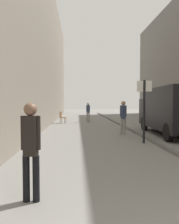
{
  "coord_description": "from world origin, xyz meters",
  "views": [
    {
      "loc": [
        -1.59,
        -1.04,
        1.68
      ],
      "look_at": [
        -0.73,
        13.81,
        1.02
      ],
      "focal_mm": 34.3,
      "sensor_mm": 36.0,
      "label": 1
    }
  ],
  "objects_px": {
    "street_sign_post": "(144,106)",
    "cafe_chair_near_window": "(62,117)",
    "pedestrian_main_foreground": "(88,111)",
    "delivery_van": "(172,110)",
    "pedestrian_far_crossing": "(123,115)",
    "pedestrian_mid_block": "(31,145)"
  },
  "relations": [
    {
      "from": "pedestrian_main_foreground",
      "to": "street_sign_post",
      "type": "relative_size",
      "value": 0.64
    },
    {
      "from": "pedestrian_far_crossing",
      "to": "street_sign_post",
      "type": "relative_size",
      "value": 0.68
    },
    {
      "from": "pedestrian_far_crossing",
      "to": "delivery_van",
      "type": "distance_m",
      "value": 2.5
    },
    {
      "from": "street_sign_post",
      "to": "cafe_chair_near_window",
      "type": "relative_size",
      "value": 2.77
    },
    {
      "from": "pedestrian_far_crossing",
      "to": "street_sign_post",
      "type": "distance_m",
      "value": 2.56
    },
    {
      "from": "pedestrian_main_foreground",
      "to": "cafe_chair_near_window",
      "type": "relative_size",
      "value": 1.78
    },
    {
      "from": "pedestrian_main_foreground",
      "to": "pedestrian_mid_block",
      "type": "distance_m",
      "value": 14.81
    },
    {
      "from": "pedestrian_far_crossing",
      "to": "cafe_chair_near_window",
      "type": "relative_size",
      "value": 1.87
    },
    {
      "from": "pedestrian_far_crossing",
      "to": "delivery_van",
      "type": "relative_size",
      "value": 0.32
    },
    {
      "from": "cafe_chair_near_window",
      "to": "pedestrian_main_foreground",
      "type": "bearing_deg",
      "value": 126.88
    },
    {
      "from": "street_sign_post",
      "to": "pedestrian_far_crossing",
      "type": "bearing_deg",
      "value": -70.24
    },
    {
      "from": "delivery_van",
      "to": "street_sign_post",
      "type": "bearing_deg",
      "value": -132.38
    },
    {
      "from": "pedestrian_mid_block",
      "to": "cafe_chair_near_window",
      "type": "distance_m",
      "value": 13.74
    },
    {
      "from": "street_sign_post",
      "to": "delivery_van",
      "type": "bearing_deg",
      "value": -122.55
    },
    {
      "from": "delivery_van",
      "to": "street_sign_post",
      "type": "distance_m",
      "value": 3.04
    },
    {
      "from": "street_sign_post",
      "to": "cafe_chair_near_window",
      "type": "height_order",
      "value": "street_sign_post"
    },
    {
      "from": "pedestrian_main_foreground",
      "to": "delivery_van",
      "type": "relative_size",
      "value": 0.3
    },
    {
      "from": "pedestrian_main_foreground",
      "to": "delivery_van",
      "type": "height_order",
      "value": "delivery_van"
    },
    {
      "from": "pedestrian_far_crossing",
      "to": "cafe_chair_near_window",
      "type": "distance_m",
      "value": 7.24
    },
    {
      "from": "pedestrian_main_foreground",
      "to": "street_sign_post",
      "type": "xyz_separation_m",
      "value": [
        1.81,
        -9.7,
        0.58
      ]
    },
    {
      "from": "pedestrian_mid_block",
      "to": "cafe_chair_near_window",
      "type": "bearing_deg",
      "value": -84.02
    },
    {
      "from": "pedestrian_main_foreground",
      "to": "pedestrian_mid_block",
      "type": "height_order",
      "value": "pedestrian_mid_block"
    }
  ]
}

